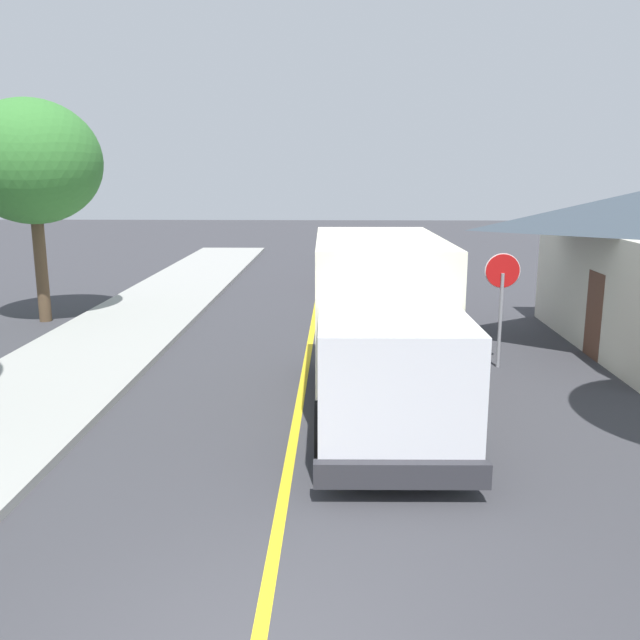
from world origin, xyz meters
name	(u,v)px	position (x,y,z in m)	size (l,w,h in m)	color
centre_line_yellow	(306,365)	(0.00, 10.00, 0.00)	(0.16, 56.00, 0.01)	gold
box_truck	(381,318)	(1.54, 7.18, 1.77)	(2.55, 7.23, 3.20)	#F2EDCC
parked_car_near	(392,297)	(2.35, 14.75, 0.79)	(1.89, 4.44, 1.67)	#B7B7BC
parked_car_mid	(374,266)	(2.16, 21.60, 0.79)	(1.93, 4.45, 1.67)	maroon
parked_car_far	(371,248)	(2.35, 28.22, 0.79)	(1.96, 4.46, 1.67)	silver
stop_sign	(502,288)	(4.46, 10.04, 1.86)	(0.80, 0.10, 2.65)	gray
street_tree_down_block	(32,163)	(-8.18, 14.64, 4.71)	(3.99, 3.99, 6.53)	brown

